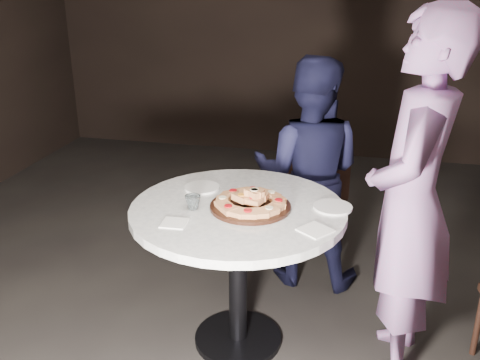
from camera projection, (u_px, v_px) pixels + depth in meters
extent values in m
plane|color=black|center=(256.00, 341.00, 3.08)|extent=(7.00, 7.00, 0.00)
cylinder|color=black|center=(238.00, 338.00, 3.08)|extent=(0.53, 0.53, 0.03)
cylinder|color=black|center=(238.00, 277.00, 2.94)|extent=(0.11, 0.11, 0.78)
cylinder|color=silver|center=(238.00, 211.00, 2.79)|extent=(1.19, 1.19, 0.05)
cylinder|color=black|center=(250.00, 207.00, 2.76)|extent=(0.52, 0.52, 0.02)
cube|color=#C17C4A|center=(279.00, 203.00, 2.74)|extent=(0.09, 0.10, 0.04)
cylinder|color=#AF0E14|center=(279.00, 200.00, 2.73)|extent=(0.05, 0.05, 0.01)
cube|color=#C17C4A|center=(277.00, 199.00, 2.79)|extent=(0.11, 0.11, 0.04)
cube|color=#C17C4A|center=(271.00, 195.00, 2.84)|extent=(0.11, 0.11, 0.04)
cylinder|color=beige|center=(271.00, 192.00, 2.83)|extent=(0.06, 0.06, 0.01)
cube|color=#C17C4A|center=(263.00, 193.00, 2.87)|extent=(0.11, 0.10, 0.04)
cube|color=#C17C4A|center=(253.00, 191.00, 2.88)|extent=(0.09, 0.07, 0.04)
cylinder|color=#AF0E14|center=(253.00, 188.00, 2.88)|extent=(0.04, 0.04, 0.01)
cube|color=#C17C4A|center=(242.00, 192.00, 2.88)|extent=(0.11, 0.11, 0.04)
cube|color=#C17C4A|center=(233.00, 194.00, 2.86)|extent=(0.11, 0.11, 0.04)
cylinder|color=#AF0E14|center=(233.00, 190.00, 2.85)|extent=(0.06, 0.06, 0.01)
cube|color=#C17C4A|center=(226.00, 197.00, 2.82)|extent=(0.08, 0.10, 0.04)
cube|color=#C17C4A|center=(223.00, 201.00, 2.77)|extent=(0.08, 0.10, 0.04)
cylinder|color=beige|center=(223.00, 198.00, 2.76)|extent=(0.05, 0.05, 0.01)
cube|color=#C17C4A|center=(223.00, 205.00, 2.71)|extent=(0.11, 0.11, 0.04)
cube|color=#C17C4A|center=(228.00, 209.00, 2.67)|extent=(0.11, 0.11, 0.04)
cylinder|color=#AF0E14|center=(228.00, 206.00, 2.66)|extent=(0.06, 0.06, 0.01)
cube|color=#C17C4A|center=(237.00, 212.00, 2.63)|extent=(0.10, 0.09, 0.04)
cube|color=#C17C4A|center=(248.00, 214.00, 2.62)|extent=(0.10, 0.08, 0.04)
cylinder|color=#AF0E14|center=(248.00, 210.00, 2.61)|extent=(0.05, 0.05, 0.01)
cube|color=#C17C4A|center=(259.00, 213.00, 2.62)|extent=(0.11, 0.10, 0.04)
cube|color=#C17C4A|center=(269.00, 211.00, 2.65)|extent=(0.11, 0.11, 0.04)
cylinder|color=beige|center=(269.00, 208.00, 2.64)|extent=(0.06, 0.06, 0.01)
cube|color=#C17C4A|center=(276.00, 208.00, 2.69)|extent=(0.10, 0.11, 0.04)
cube|color=#C17C4A|center=(259.00, 196.00, 2.75)|extent=(0.08, 0.10, 0.04)
cylinder|color=#2D6B1E|center=(259.00, 193.00, 2.75)|extent=(0.05, 0.05, 0.01)
cube|color=#C17C4A|center=(248.00, 194.00, 2.78)|extent=(0.10, 0.08, 0.03)
cylinder|color=beige|center=(248.00, 190.00, 2.78)|extent=(0.05, 0.05, 0.01)
cube|color=#C17C4A|center=(242.00, 198.00, 2.73)|extent=(0.11, 0.11, 0.04)
cylinder|color=orange|center=(242.00, 195.00, 2.72)|extent=(0.06, 0.06, 0.01)
cube|color=#C17C4A|center=(253.00, 201.00, 2.70)|extent=(0.11, 0.09, 0.04)
cylinder|color=#AF0E14|center=(253.00, 197.00, 2.69)|extent=(0.05, 0.05, 0.01)
cube|color=#C17C4A|center=(259.00, 196.00, 2.75)|extent=(0.09, 0.07, 0.03)
cylinder|color=#2D6B1E|center=(259.00, 193.00, 2.75)|extent=(0.04, 0.04, 0.01)
cube|color=#C17C4A|center=(254.00, 193.00, 2.71)|extent=(0.11, 0.11, 0.04)
cylinder|color=beige|center=(254.00, 190.00, 2.70)|extent=(0.06, 0.06, 0.01)
cube|color=#C17C4A|center=(255.00, 193.00, 2.72)|extent=(0.10, 0.08, 0.04)
cylinder|color=beige|center=(255.00, 189.00, 2.71)|extent=(0.05, 0.05, 0.01)
cylinder|color=white|center=(202.00, 187.00, 3.01)|extent=(0.25, 0.25, 0.01)
cylinder|color=white|center=(333.00, 207.00, 2.76)|extent=(0.22, 0.22, 0.01)
imported|color=silver|center=(193.00, 202.00, 2.74)|extent=(0.09, 0.09, 0.08)
cube|color=white|center=(174.00, 223.00, 2.59)|extent=(0.13, 0.13, 0.01)
cube|color=white|center=(315.00, 230.00, 2.52)|extent=(0.19, 0.19, 0.01)
cube|color=black|center=(313.00, 187.00, 4.05)|extent=(0.53, 0.53, 0.04)
cube|color=black|center=(319.00, 168.00, 3.76)|extent=(0.43, 0.15, 0.47)
cylinder|color=black|center=(331.00, 205.00, 4.31)|extent=(0.05, 0.05, 0.47)
cylinder|color=black|center=(285.00, 205.00, 4.30)|extent=(0.05, 0.05, 0.47)
cylinder|color=black|center=(340.00, 225.00, 3.96)|extent=(0.05, 0.05, 0.47)
cylinder|color=black|center=(290.00, 226.00, 3.95)|extent=(0.05, 0.05, 0.47)
cylinder|color=black|center=(478.00, 322.00, 2.91)|extent=(0.04, 0.04, 0.42)
imported|color=black|center=(308.00, 174.00, 3.48)|extent=(0.76, 0.60, 1.53)
imported|color=#856096|center=(411.00, 204.00, 2.59)|extent=(0.57, 0.76, 1.88)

